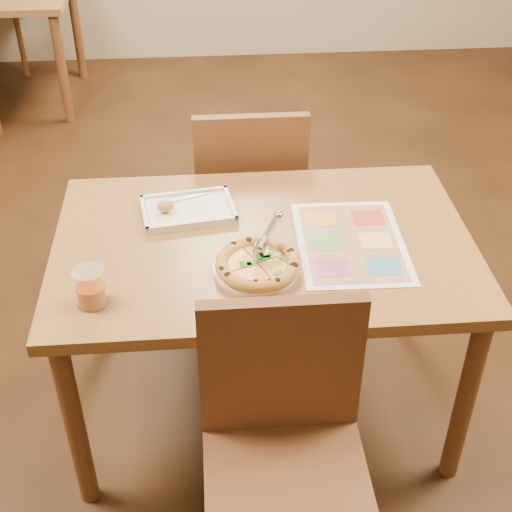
{
  "coord_description": "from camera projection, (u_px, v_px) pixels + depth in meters",
  "views": [
    {
      "loc": [
        -0.17,
        -1.8,
        1.99
      ],
      "look_at": [
        -0.04,
        -0.15,
        0.77
      ],
      "focal_mm": 50.0,
      "sensor_mm": 36.0,
      "label": 1
    }
  ],
  "objects": [
    {
      "name": "room",
      "position": [
        265.0,
        40.0,
        1.84
      ],
      "size": [
        7.0,
        7.0,
        7.0
      ],
      "color": "#361F0E",
      "rests_on": "ground"
    },
    {
      "name": "dining_table",
      "position": [
        263.0,
        262.0,
        2.26
      ],
      "size": [
        1.3,
        0.85,
        0.72
      ],
      "color": "olive",
      "rests_on": "ground"
    },
    {
      "name": "pizza",
      "position": [
        257.0,
        264.0,
        2.07
      ],
      "size": [
        0.25,
        0.25,
        0.04
      ],
      "rotation": [
        0.0,
        0.0,
        0.42
      ],
      "color": "#BC8E40",
      "rests_on": "plate"
    },
    {
      "name": "menu",
      "position": [
        351.0,
        242.0,
        2.2
      ],
      "size": [
        0.34,
        0.47,
        0.0
      ],
      "primitive_type": "cube",
      "rotation": [
        0.0,
        0.0,
        -0.02
      ],
      "color": "white",
      "rests_on": "dining_table"
    },
    {
      "name": "plate",
      "position": [
        256.0,
        268.0,
        2.08
      ],
      "size": [
        0.27,
        0.27,
        0.01
      ],
      "primitive_type": "cylinder",
      "rotation": [
        0.0,
        0.0,
        -0.07
      ],
      "color": "white",
      "rests_on": "dining_table"
    },
    {
      "name": "glass_tumbler",
      "position": [
        91.0,
        289.0,
        1.94
      ],
      "size": [
        0.09,
        0.09,
        0.11
      ],
      "rotation": [
        0.0,
        0.0,
        0.42
      ],
      "color": "#8D390A",
      "rests_on": "dining_table"
    },
    {
      "name": "pizza_cutter",
      "position": [
        266.0,
        238.0,
        2.07
      ],
      "size": [
        0.1,
        0.14,
        0.09
      ],
      "rotation": [
        0.0,
        0.0,
        1.0
      ],
      "color": "silver",
      "rests_on": "pizza"
    },
    {
      "name": "appetizer_tray",
      "position": [
        186.0,
        211.0,
        2.32
      ],
      "size": [
        0.32,
        0.24,
        0.06
      ],
      "rotation": [
        0.0,
        0.0,
        0.14
      ],
      "color": "silver",
      "rests_on": "dining_table"
    },
    {
      "name": "chair_far",
      "position": [
        250.0,
        184.0,
        2.78
      ],
      "size": [
        0.42,
        0.42,
        0.47
      ],
      "rotation": [
        0.0,
        0.0,
        3.14
      ],
      "color": "brown",
      "rests_on": "ground"
    },
    {
      "name": "chair_near",
      "position": [
        284.0,
        424.0,
        1.82
      ],
      "size": [
        0.42,
        0.42,
        0.47
      ],
      "color": "brown",
      "rests_on": "ground"
    }
  ]
}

